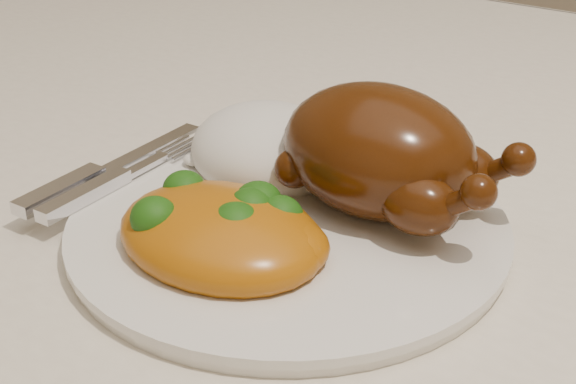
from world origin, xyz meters
The scene contains 6 objects.
dining_table centered at (0.00, 0.00, 0.67)m, with size 1.60×0.90×0.76m.
dinner_plate centered at (-0.15, -0.14, 0.77)m, with size 0.28×0.28×0.01m, color white.
roast_chicken centered at (-0.11, -0.10, 0.82)m, with size 0.16×0.11×0.08m.
rice_mound centered at (-0.21, -0.09, 0.79)m, with size 0.15×0.15×0.06m.
mac_and_cheese centered at (-0.16, -0.19, 0.79)m, with size 0.14×0.11×0.05m.
cutlery centered at (-0.29, -0.18, 0.79)m, with size 0.03×0.17×0.01m.
Camera 1 is at (0.11, -0.51, 1.04)m, focal length 50.00 mm.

